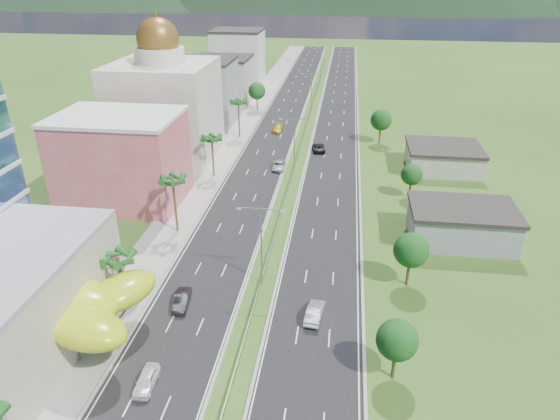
% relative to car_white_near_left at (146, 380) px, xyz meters
% --- Properties ---
extents(ground, '(500.00, 500.00, 0.00)m').
position_rel_car_white_near_left_xyz_m(ground, '(8.44, 9.57, -0.80)').
color(ground, '#2D5119').
rests_on(ground, ground).
extents(road_left, '(11.00, 260.00, 0.04)m').
position_rel_car_white_near_left_xyz_m(road_left, '(0.94, 99.57, -0.78)').
color(road_left, black).
rests_on(road_left, ground).
extents(road_right, '(11.00, 260.00, 0.04)m').
position_rel_car_white_near_left_xyz_m(road_right, '(15.94, 99.57, -0.78)').
color(road_right, black).
rests_on(road_right, ground).
extents(sidewalk_left, '(7.00, 260.00, 0.12)m').
position_rel_car_white_near_left_xyz_m(sidewalk_left, '(-8.56, 99.57, -0.74)').
color(sidewalk_left, gray).
rests_on(sidewalk_left, ground).
extents(median_guardrail, '(0.10, 216.06, 0.76)m').
position_rel_car_white_near_left_xyz_m(median_guardrail, '(8.44, 81.56, -0.18)').
color(median_guardrail, gray).
rests_on(median_guardrail, ground).
extents(streetlight_median_b, '(6.04, 0.25, 11.00)m').
position_rel_car_white_near_left_xyz_m(streetlight_median_b, '(8.44, 19.57, 5.95)').
color(streetlight_median_b, gray).
rests_on(streetlight_median_b, ground).
extents(streetlight_median_c, '(6.04, 0.25, 11.00)m').
position_rel_car_white_near_left_xyz_m(streetlight_median_c, '(8.44, 59.57, 5.95)').
color(streetlight_median_c, gray).
rests_on(streetlight_median_c, ground).
extents(streetlight_median_d, '(6.04, 0.25, 11.00)m').
position_rel_car_white_near_left_xyz_m(streetlight_median_d, '(8.44, 104.57, 5.95)').
color(streetlight_median_d, gray).
rests_on(streetlight_median_d, ground).
extents(streetlight_median_e, '(6.04, 0.25, 11.00)m').
position_rel_car_white_near_left_xyz_m(streetlight_median_e, '(8.44, 149.57, 5.95)').
color(streetlight_median_e, gray).
rests_on(streetlight_median_e, ground).
extents(lime_canopy, '(18.00, 15.00, 7.40)m').
position_rel_car_white_near_left_xyz_m(lime_canopy, '(-11.55, 5.57, 4.19)').
color(lime_canopy, '#A9BE12').
rests_on(lime_canopy, ground).
extents(pink_shophouse, '(20.00, 15.00, 15.00)m').
position_rel_car_white_near_left_xyz_m(pink_shophouse, '(-19.56, 41.57, 6.70)').
color(pink_shophouse, '#B7534B').
rests_on(pink_shophouse, ground).
extents(domed_building, '(20.00, 20.00, 28.70)m').
position_rel_car_white_near_left_xyz_m(domed_building, '(-19.56, 64.57, 10.56)').
color(domed_building, beige).
rests_on(domed_building, ground).
extents(midrise_grey, '(16.00, 15.00, 16.00)m').
position_rel_car_white_near_left_xyz_m(midrise_grey, '(-18.56, 89.57, 7.20)').
color(midrise_grey, gray).
rests_on(midrise_grey, ground).
extents(midrise_beige, '(16.00, 15.00, 13.00)m').
position_rel_car_white_near_left_xyz_m(midrise_beige, '(-18.56, 111.57, 5.70)').
color(midrise_beige, '#ACA18E').
rests_on(midrise_beige, ground).
extents(midrise_white, '(16.00, 15.00, 18.00)m').
position_rel_car_white_near_left_xyz_m(midrise_white, '(-18.56, 134.57, 8.20)').
color(midrise_white, silver).
rests_on(midrise_white, ground).
extents(shed_near, '(15.00, 10.00, 5.00)m').
position_rel_car_white_near_left_xyz_m(shed_near, '(36.44, 34.57, 1.70)').
color(shed_near, gray).
rests_on(shed_near, ground).
extents(shed_far, '(14.00, 12.00, 4.40)m').
position_rel_car_white_near_left_xyz_m(shed_far, '(38.44, 64.57, 1.40)').
color(shed_far, '#ACA18E').
rests_on(shed_far, ground).
extents(palm_tree_b, '(3.60, 3.60, 8.10)m').
position_rel_car_white_near_left_xyz_m(palm_tree_b, '(-7.06, 11.57, 6.26)').
color(palm_tree_b, '#47301C').
rests_on(palm_tree_b, ground).
extents(palm_tree_c, '(3.60, 3.60, 9.60)m').
position_rel_car_white_near_left_xyz_m(palm_tree_c, '(-7.06, 31.57, 7.70)').
color(palm_tree_c, '#47301C').
rests_on(palm_tree_c, ground).
extents(palm_tree_d, '(3.60, 3.60, 8.60)m').
position_rel_car_white_near_left_xyz_m(palm_tree_d, '(-7.06, 54.57, 6.74)').
color(palm_tree_d, '#47301C').
rests_on(palm_tree_d, ground).
extents(palm_tree_e, '(3.60, 3.60, 9.40)m').
position_rel_car_white_near_left_xyz_m(palm_tree_e, '(-7.06, 79.57, 7.51)').
color(palm_tree_e, '#47301C').
rests_on(palm_tree_e, ground).
extents(leafy_tree_lfar, '(4.90, 4.90, 8.05)m').
position_rel_car_white_near_left_xyz_m(leafy_tree_lfar, '(-7.06, 104.57, 4.78)').
color(leafy_tree_lfar, '#47301C').
rests_on(leafy_tree_lfar, ground).
extents(leafy_tree_ra, '(4.20, 4.20, 6.90)m').
position_rel_car_white_near_left_xyz_m(leafy_tree_ra, '(24.44, 4.57, 3.98)').
color(leafy_tree_ra, '#47301C').
rests_on(leafy_tree_ra, ground).
extents(leafy_tree_rb, '(4.55, 4.55, 7.47)m').
position_rel_car_white_near_left_xyz_m(leafy_tree_rb, '(27.44, 21.57, 4.38)').
color(leafy_tree_rb, '#47301C').
rests_on(leafy_tree_rb, ground).
extents(leafy_tree_rc, '(3.85, 3.85, 6.33)m').
position_rel_car_white_near_left_xyz_m(leafy_tree_rc, '(30.44, 49.57, 3.58)').
color(leafy_tree_rc, '#47301C').
rests_on(leafy_tree_rc, ground).
extents(leafy_tree_rd, '(4.90, 4.90, 8.05)m').
position_rel_car_white_near_left_xyz_m(leafy_tree_rd, '(26.44, 79.57, 4.78)').
color(leafy_tree_rd, '#47301C').
rests_on(leafy_tree_rd, ground).
extents(mountain_ridge, '(860.00, 140.00, 90.00)m').
position_rel_car_white_near_left_xyz_m(mountain_ridge, '(68.44, 459.57, -0.80)').
color(mountain_ridge, black).
rests_on(mountain_ridge, ground).
extents(car_white_near_left, '(1.95, 4.51, 1.52)m').
position_rel_car_white_near_left_xyz_m(car_white_near_left, '(0.00, 0.00, 0.00)').
color(car_white_near_left, white).
rests_on(car_white_near_left, road_left).
extents(car_dark_left, '(2.27, 4.98, 1.58)m').
position_rel_car_white_near_left_xyz_m(car_dark_left, '(-0.51, 13.20, 0.03)').
color(car_dark_left, black).
rests_on(car_dark_left, road_left).
extents(car_silver_mid_left, '(2.64, 5.46, 1.50)m').
position_rel_car_white_near_left_xyz_m(car_silver_mid_left, '(5.24, 60.05, -0.01)').
color(car_silver_mid_left, '#A3A4AA').
rests_on(car_silver_mid_left, road_left).
extents(car_yellow_far_left, '(2.30, 5.46, 1.57)m').
position_rel_car_white_near_left_xyz_m(car_yellow_far_left, '(1.50, 85.47, 0.03)').
color(car_yellow_far_left, gold).
rests_on(car_yellow_far_left, road_left).
extents(car_silver_right, '(2.30, 5.17, 1.65)m').
position_rel_car_white_near_left_xyz_m(car_silver_right, '(15.88, 12.95, 0.07)').
color(car_silver_right, '#B4B8BD').
rests_on(car_silver_right, road_right).
extents(car_dark_far_right, '(3.51, 6.02, 1.58)m').
position_rel_car_white_near_left_xyz_m(car_dark_far_right, '(12.62, 72.25, 0.03)').
color(car_dark_far_right, black).
rests_on(car_dark_far_right, road_right).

